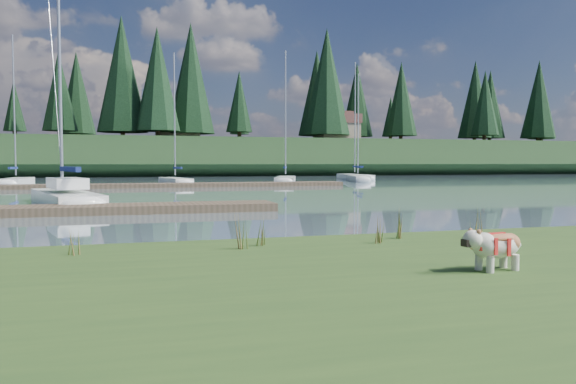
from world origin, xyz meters
name	(u,v)px	position (x,y,z in m)	size (l,w,h in m)	color
ground	(146,188)	(0.00, 30.00, 0.00)	(200.00, 200.00, 0.00)	#748E9E
bank	(263,308)	(0.00, -6.00, 0.17)	(60.00, 9.00, 0.35)	#2F4B1C
ridge	(135,158)	(0.00, 73.00, 2.50)	(200.00, 20.00, 5.00)	#1A3118
bulldog	(496,244)	(3.35, -5.60, 0.71)	(0.96, 0.46, 0.57)	silver
sailboat_main	(63,194)	(-4.10, 14.31, 0.42)	(4.00, 9.09, 12.85)	white
dock_near	(50,210)	(-4.00, 9.00, 0.15)	(16.00, 2.00, 0.30)	#4C3D2C
dock_far	(174,185)	(2.00, 30.00, 0.15)	(26.00, 2.20, 0.30)	#4C3D2C
sailboat_bg_1	(18,181)	(-9.85, 38.13, 0.33)	(1.81, 8.18, 12.12)	white
sailboat_bg_2	(173,181)	(2.43, 35.25, 0.33)	(2.44, 7.30, 10.86)	white
sailboat_bg_3	(286,179)	(12.54, 36.61, 0.32)	(4.04, 8.13, 11.81)	white
sailboat_bg_4	(357,178)	(20.44, 38.85, 0.33)	(3.00, 7.18, 10.50)	white
sailboat_bg_5	(352,176)	(22.32, 44.39, 0.32)	(2.52, 9.01, 12.60)	white
weed_0	(241,232)	(0.41, -2.76, 0.63)	(0.17, 0.14, 0.67)	#475B23
weed_1	(261,233)	(0.84, -2.47, 0.57)	(0.17, 0.14, 0.53)	#475B23
weed_2	(396,226)	(3.53, -2.35, 0.59)	(0.17, 0.14, 0.58)	#475B23
weed_3	(73,242)	(-2.27, -2.66, 0.56)	(0.17, 0.14, 0.50)	#475B23
weed_4	(378,232)	(2.95, -2.79, 0.56)	(0.17, 0.14, 0.50)	#475B23
weed_5	(475,224)	(5.07, -2.67, 0.61)	(0.17, 0.14, 0.63)	#475B23
mud_lip	(207,255)	(0.00, -1.60, 0.07)	(60.00, 0.50, 0.14)	#33281C
conifer_3	(59,91)	(-10.00, 72.00, 11.74)	(4.84, 4.84, 12.25)	#382619
conifer_4	(157,79)	(3.00, 66.00, 13.09)	(6.16, 6.16, 15.10)	#382619
conifer_5	(239,102)	(15.00, 70.00, 10.83)	(3.96, 3.96, 10.35)	#382619
conifer_6	(327,82)	(28.00, 68.00, 13.99)	(7.04, 7.04, 17.00)	#382619
conifer_7	(401,99)	(42.00, 71.00, 12.19)	(5.28, 5.28, 13.20)	#382619
conifer_8	(485,103)	(55.00, 67.00, 11.51)	(4.62, 4.62, 11.77)	#382619
conifer_9	(539,99)	(68.00, 70.00, 12.87)	(5.94, 5.94, 14.62)	#382619
house_1	(177,125)	(6.00, 71.00, 7.31)	(6.30, 5.30, 4.65)	gray
house_2	(337,127)	(30.00, 69.00, 7.31)	(6.30, 5.30, 4.65)	gray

